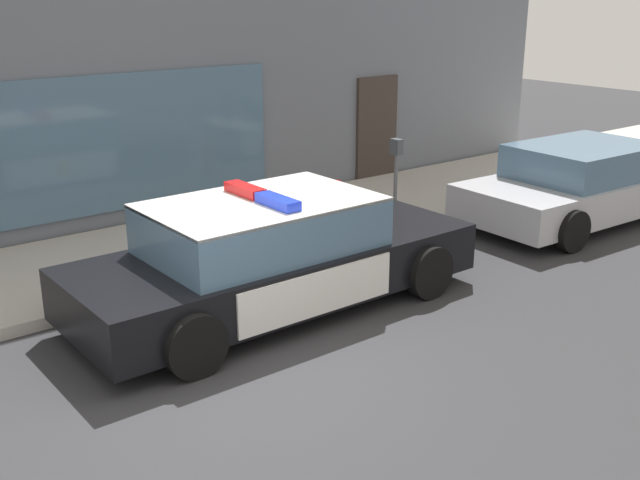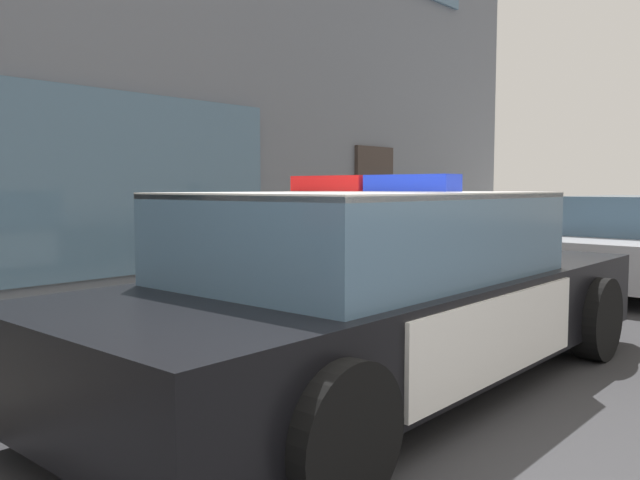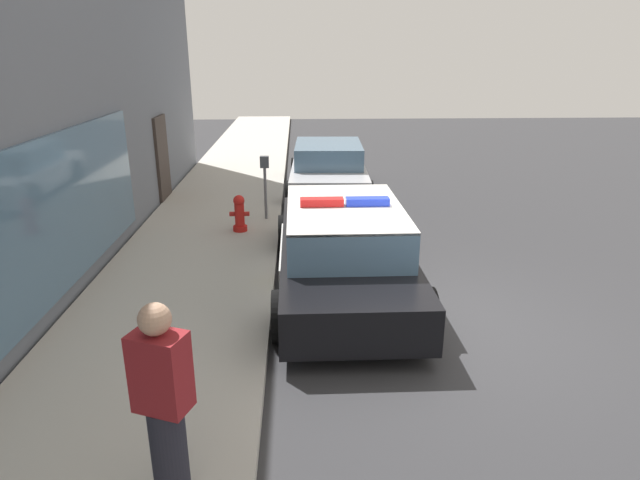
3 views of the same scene
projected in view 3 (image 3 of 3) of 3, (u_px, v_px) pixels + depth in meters
The scene contains 7 objects.
ground at pixel (445, 331), 7.22m from camera, with size 48.00×48.00×0.00m, color #303033.
sidewalk at pixel (161, 331), 7.05m from camera, with size 48.00×2.82×0.15m, color #B2ADA3.
police_cruiser at pixel (343, 247), 8.32m from camera, with size 5.04×2.11×1.49m.
fire_hydrant at pixel (240, 214), 10.66m from camera, with size 0.34×0.39×0.73m.
car_down_street at pixel (328, 168), 14.13m from camera, with size 4.47×2.20×1.29m.
pedestrian_on_sidewalk at pixel (164, 406), 4.05m from camera, with size 0.39×0.47×1.71m.
parking_meter at pixel (265, 176), 11.25m from camera, with size 0.12×0.18×1.34m.
Camera 3 is at (-6.34, 1.93, 3.52)m, focal length 30.42 mm.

